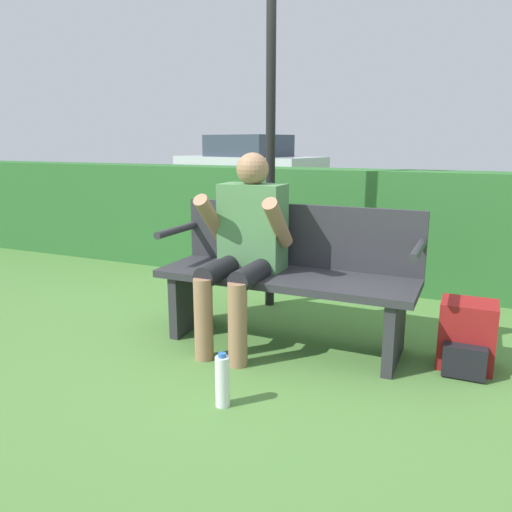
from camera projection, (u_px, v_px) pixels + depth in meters
The scene contains 8 objects.
ground_plane at pixel (284, 343), 3.17m from camera, with size 40.00×40.00×0.00m, color #4C7A38.
hedge_back at pixel (347, 227), 4.43m from camera, with size 12.00×0.41×1.02m.
park_bench at pixel (288, 274), 3.13m from camera, with size 1.59×0.51×0.86m.
person_seated at pixel (245, 241), 3.06m from camera, with size 0.54×0.62×1.19m.
backpack at pixel (467, 337), 2.79m from camera, with size 0.30×0.32×0.38m.
water_bottle at pixel (222, 381), 2.40m from camera, with size 0.07×0.07×0.27m.
signpost at pixel (270, 104), 3.58m from camera, with size 0.37×0.09×2.69m.
parked_car at pixel (249, 165), 12.87m from camera, with size 4.11×2.57×1.41m.
Camera 1 is at (1.04, -2.78, 1.25)m, focal length 35.00 mm.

